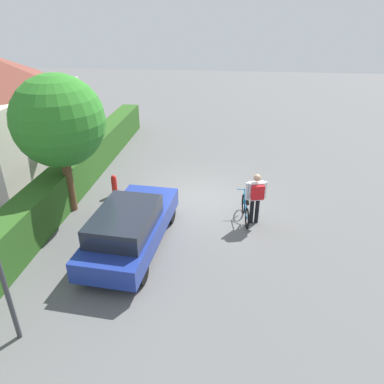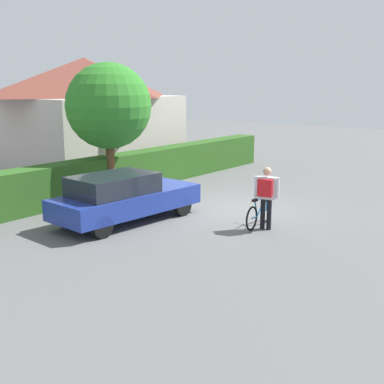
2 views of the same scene
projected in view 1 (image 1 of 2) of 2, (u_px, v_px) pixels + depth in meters
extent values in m
plane|color=#5B5B5B|center=(197.00, 200.00, 13.32)|extent=(60.00, 60.00, 0.00)
cube|color=#2A561D|center=(72.00, 177.00, 13.48)|extent=(16.82, 0.90, 1.35)
cube|color=navy|center=(132.00, 228.00, 10.51)|extent=(4.55, 2.04, 0.57)
cube|color=#1E232D|center=(125.00, 220.00, 9.84)|extent=(2.43, 1.67, 0.55)
cylinder|color=black|center=(126.00, 209.00, 12.09)|extent=(0.62, 0.23, 0.60)
cylinder|color=black|center=(171.00, 214.00, 11.83)|extent=(0.62, 0.23, 0.60)
cylinder|color=black|center=(86.00, 266.00, 9.45)|extent=(0.62, 0.23, 0.60)
cylinder|color=black|center=(142.00, 273.00, 9.19)|extent=(0.62, 0.23, 0.60)
torus|color=black|center=(243.00, 204.00, 12.34)|extent=(0.67, 0.12, 0.67)
torus|color=black|center=(247.00, 219.00, 11.49)|extent=(0.67, 0.12, 0.67)
cylinder|color=#1972B2|center=(245.00, 201.00, 11.96)|extent=(0.62, 0.10, 0.57)
cylinder|color=#1972B2|center=(246.00, 208.00, 11.63)|extent=(0.22, 0.06, 0.47)
cylinder|color=#1972B2|center=(246.00, 198.00, 11.77)|extent=(0.73, 0.11, 0.10)
cylinder|color=#1972B2|center=(246.00, 216.00, 11.65)|extent=(0.37, 0.07, 0.05)
cylinder|color=#1972B2|center=(244.00, 197.00, 12.23)|extent=(0.04, 0.04, 0.52)
cube|color=black|center=(247.00, 203.00, 11.43)|extent=(0.23, 0.12, 0.06)
cylinder|color=#1972B2|center=(245.00, 189.00, 12.09)|extent=(0.08, 0.50, 0.03)
cylinder|color=black|center=(252.00, 211.00, 11.72)|extent=(0.13, 0.13, 0.85)
cylinder|color=black|center=(257.00, 211.00, 11.74)|extent=(0.13, 0.13, 0.85)
cube|color=silver|center=(256.00, 191.00, 11.41)|extent=(0.32, 0.53, 0.60)
sphere|color=tan|center=(257.00, 178.00, 11.20)|extent=(0.23, 0.23, 0.23)
cylinder|color=silver|center=(247.00, 191.00, 11.36)|extent=(0.09, 0.09, 0.57)
cylinder|color=silver|center=(265.00, 190.00, 11.44)|extent=(0.09, 0.09, 0.57)
cube|color=red|center=(258.00, 192.00, 11.25)|extent=(0.25, 0.42, 0.46)
cylinder|color=#38383D|center=(2.00, 275.00, 7.04)|extent=(0.10, 0.10, 3.32)
cylinder|color=brown|center=(68.00, 180.00, 12.19)|extent=(0.30, 0.30, 2.27)
sphere|color=#2E7B26|center=(59.00, 121.00, 11.28)|extent=(2.88, 2.88, 2.88)
cylinder|color=red|center=(114.00, 187.00, 13.50)|extent=(0.20, 0.20, 0.70)
sphere|color=red|center=(113.00, 177.00, 13.33)|extent=(0.18, 0.18, 0.18)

